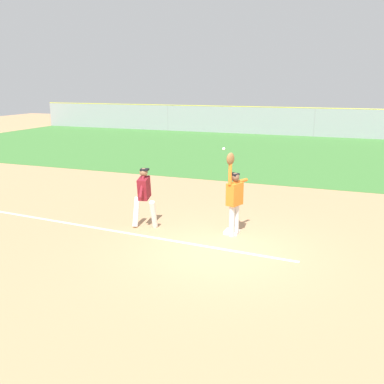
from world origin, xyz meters
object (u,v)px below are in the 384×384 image
object	(u,v)px
first_base	(232,232)
fielder	(234,195)
runner	(144,193)
baseball	(224,149)
parked_car_blue	(225,121)
parked_car_black	(367,126)
parked_car_green	(294,124)

from	to	relation	value
first_base	fielder	size ratio (longest dim) A/B	0.17
first_base	runner	size ratio (longest dim) A/B	0.22
first_base	baseball	world-z (taller)	baseball
parked_car_blue	parked_car_black	size ratio (longest dim) A/B	1.00
first_base	parked_car_green	world-z (taller)	parked_car_green
fielder	baseball	bearing A→B (deg)	19.79
fielder	runner	size ratio (longest dim) A/B	1.33
runner	parked_car_blue	world-z (taller)	runner
first_base	parked_car_blue	size ratio (longest dim) A/B	0.08
parked_car_black	fielder	bearing A→B (deg)	-100.60
parked_car_blue	parked_car_black	distance (m)	11.75
runner	baseball	size ratio (longest dim) A/B	23.24
parked_car_black	parked_car_green	bearing A→B (deg)	176.35
fielder	parked_car_blue	world-z (taller)	fielder
first_base	parked_car_green	size ratio (longest dim) A/B	0.08
first_base	fielder	bearing A→B (deg)	-60.89
baseball	parked_car_blue	size ratio (longest dim) A/B	0.02
first_base	baseball	xyz separation A→B (m)	(-0.23, -0.14, 2.30)
parked_car_green	baseball	bearing A→B (deg)	-80.01
runner	baseball	world-z (taller)	baseball
parked_car_blue	baseball	bearing A→B (deg)	-71.60
first_base	parked_car_green	distance (m)	25.93
parked_car_black	runner	bearing A→B (deg)	-105.88
parked_car_blue	parked_car_green	xyz separation A→B (m)	(6.11, -0.66, 0.00)
parked_car_green	parked_car_black	distance (m)	5.62
fielder	first_base	bearing A→B (deg)	-39.99
runner	parked_car_green	xyz separation A→B (m)	(0.66, 26.24, -0.32)
baseball	parked_car_green	bearing A→B (deg)	93.43
parked_car_green	fielder	bearing A→B (deg)	-79.33
baseball	parked_car_green	world-z (taller)	baseball
fielder	parked_car_black	size ratio (longest dim) A/B	0.51
parked_car_black	baseball	bearing A→B (deg)	-101.28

